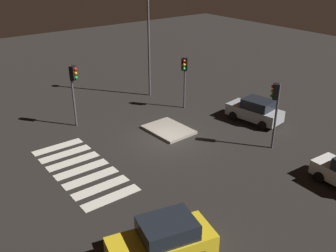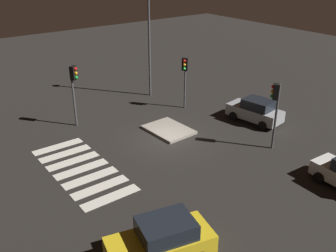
{
  "view_description": "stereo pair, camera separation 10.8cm",
  "coord_description": "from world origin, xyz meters",
  "px_view_note": "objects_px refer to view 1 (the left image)",
  "views": [
    {
      "loc": [
        17.88,
        -13.63,
        11.42
      ],
      "look_at": [
        0.0,
        0.0,
        1.0
      ],
      "focal_mm": 40.56,
      "sensor_mm": 36.0,
      "label": 1
    },
    {
      "loc": [
        17.95,
        -13.55,
        11.42
      ],
      "look_at": [
        0.0,
        0.0,
        1.0
      ],
      "focal_mm": 40.56,
      "sensor_mm": 36.0,
      "label": 2
    }
  ],
  "objects_px": {
    "traffic_island": "(168,130)",
    "car_silver": "(255,111)",
    "traffic_light_west": "(184,71)",
    "traffic_light_south": "(73,81)",
    "street_lamp": "(148,26)",
    "traffic_light_north": "(275,100)",
    "car_yellow": "(163,241)"
  },
  "relations": [
    {
      "from": "traffic_island",
      "to": "street_lamp",
      "type": "height_order",
      "value": "street_lamp"
    },
    {
      "from": "car_silver",
      "to": "traffic_light_north",
      "type": "distance_m",
      "value": 4.75
    },
    {
      "from": "traffic_island",
      "to": "car_yellow",
      "type": "relative_size",
      "value": 0.74
    },
    {
      "from": "car_silver",
      "to": "street_lamp",
      "type": "xyz_separation_m",
      "value": [
        -9.25,
        -2.91,
        5.04
      ]
    },
    {
      "from": "traffic_island",
      "to": "traffic_light_west",
      "type": "relative_size",
      "value": 0.82
    },
    {
      "from": "car_yellow",
      "to": "traffic_light_south",
      "type": "height_order",
      "value": "traffic_light_south"
    },
    {
      "from": "traffic_island",
      "to": "traffic_light_west",
      "type": "distance_m",
      "value": 5.3
    },
    {
      "from": "car_yellow",
      "to": "traffic_island",
      "type": "bearing_deg",
      "value": -115.07
    },
    {
      "from": "traffic_light_west",
      "to": "traffic_light_north",
      "type": "height_order",
      "value": "traffic_light_north"
    },
    {
      "from": "car_yellow",
      "to": "traffic_light_west",
      "type": "bearing_deg",
      "value": -119.08
    },
    {
      "from": "traffic_light_south",
      "to": "street_lamp",
      "type": "distance_m",
      "value": 8.41
    },
    {
      "from": "car_silver",
      "to": "traffic_light_north",
      "type": "relative_size",
      "value": 0.98
    },
    {
      "from": "car_yellow",
      "to": "traffic_light_west",
      "type": "height_order",
      "value": "traffic_light_west"
    },
    {
      "from": "traffic_light_west",
      "to": "traffic_light_south",
      "type": "distance_m",
      "value": 8.4
    },
    {
      "from": "car_yellow",
      "to": "traffic_light_west",
      "type": "relative_size",
      "value": 1.11
    },
    {
      "from": "car_yellow",
      "to": "street_lamp",
      "type": "bearing_deg",
      "value": -109.88
    },
    {
      "from": "traffic_island",
      "to": "car_silver",
      "type": "relative_size",
      "value": 0.8
    },
    {
      "from": "traffic_light_north",
      "to": "traffic_light_south",
      "type": "xyz_separation_m",
      "value": [
        -10.48,
        -8.25,
        0.1
      ]
    },
    {
      "from": "traffic_island",
      "to": "car_yellow",
      "type": "height_order",
      "value": "car_yellow"
    },
    {
      "from": "car_silver",
      "to": "traffic_light_south",
      "type": "height_order",
      "value": "traffic_light_south"
    },
    {
      "from": "car_yellow",
      "to": "street_lamp",
      "type": "xyz_separation_m",
      "value": [
        -16.21,
        10.62,
        4.98
      ]
    },
    {
      "from": "traffic_island",
      "to": "traffic_light_north",
      "type": "xyz_separation_m",
      "value": [
        5.88,
        3.61,
        3.15
      ]
    },
    {
      "from": "traffic_island",
      "to": "street_lamp",
      "type": "bearing_deg",
      "value": 155.28
    },
    {
      "from": "car_silver",
      "to": "traffic_light_west",
      "type": "height_order",
      "value": "traffic_light_west"
    },
    {
      "from": "traffic_light_north",
      "to": "street_lamp",
      "type": "xyz_separation_m",
      "value": [
        -12.59,
        -0.52,
        2.66
      ]
    },
    {
      "from": "traffic_light_west",
      "to": "car_yellow",
      "type": "bearing_deg",
      "value": 7.71
    },
    {
      "from": "traffic_island",
      "to": "car_yellow",
      "type": "distance_m",
      "value": 12.14
    },
    {
      "from": "traffic_light_north",
      "to": "street_lamp",
      "type": "distance_m",
      "value": 12.88
    },
    {
      "from": "traffic_light_north",
      "to": "traffic_light_south",
      "type": "distance_m",
      "value": 13.34
    },
    {
      "from": "traffic_light_west",
      "to": "street_lamp",
      "type": "height_order",
      "value": "street_lamp"
    },
    {
      "from": "traffic_light_west",
      "to": "traffic_light_north",
      "type": "bearing_deg",
      "value": 50.84
    },
    {
      "from": "traffic_light_west",
      "to": "car_silver",
      "type": "bearing_deg",
      "value": 76.13
    }
  ]
}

